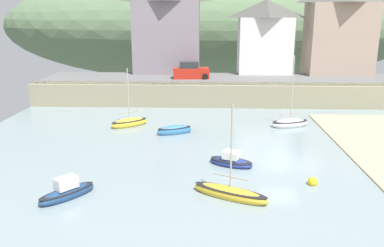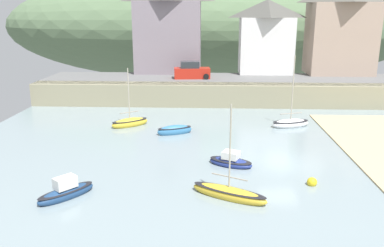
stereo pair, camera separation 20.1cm
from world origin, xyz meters
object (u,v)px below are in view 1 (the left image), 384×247
church_with_spire (334,12)px  dinghy_open_wooden (230,193)px  rowboat_small_beached (129,123)px  fishing_boat_green (231,161)px  waterfront_building_left (167,30)px  mooring_buoy (313,182)px  waterfront_building_right (340,28)px  parked_car_near_slipway (191,71)px  sailboat_white_hull (290,123)px  sailboat_tall_mast (67,192)px  sailboat_far_left (174,130)px  waterfront_building_centre (265,36)px

church_with_spire → dinghy_open_wooden: size_ratio=2.66×
rowboat_small_beached → fishing_boat_green: bearing=-83.5°
church_with_spire → waterfront_building_left: bearing=-169.5°
dinghy_open_wooden → mooring_buoy: (4.93, 1.92, -0.11)m
waterfront_building_right → mooring_buoy: (-9.80, -28.81, -7.74)m
parked_car_near_slipway → dinghy_open_wooden: bearing=-89.1°
waterfront_building_right → fishing_boat_green: (-14.41, -25.84, -7.65)m
fishing_boat_green → mooring_buoy: bearing=-8.7°
waterfront_building_right → fishing_boat_green: size_ratio=3.38×
rowboat_small_beached → sailboat_white_hull: bearing=-34.4°
rowboat_small_beached → waterfront_building_left: bearing=47.6°
rowboat_small_beached → parked_car_near_slipway: size_ratio=1.26×
sailboat_tall_mast → fishing_boat_green: 10.58m
fishing_boat_green → parked_car_near_slipway: 21.84m
sailboat_far_left → sailboat_white_hull: bearing=-7.7°
sailboat_white_hull → sailboat_far_left: sailboat_white_hull is taller
church_with_spire → mooring_buoy: 35.68m
waterfront_building_centre → dinghy_open_wooden: (-5.76, -30.72, -6.67)m
waterfront_building_right → parked_car_near_slipway: waterfront_building_right is taller
waterfront_building_left → rowboat_small_beached: (-1.78, -16.63, -7.38)m
mooring_buoy → church_with_spire: bearing=72.8°
sailboat_white_hull → parked_car_near_slipway: bearing=110.0°
waterfront_building_centre → parked_car_near_slipway: bearing=-153.5°
rowboat_small_beached → parked_car_near_slipway: 13.41m
waterfront_building_left → rowboat_small_beached: size_ratio=1.94×
parked_car_near_slipway → rowboat_small_beached: bearing=-118.3°
sailboat_tall_mast → mooring_buoy: bearing=-40.1°
sailboat_tall_mast → parked_car_near_slipway: parked_car_near_slipway is taller
parked_car_near_slipway → waterfront_building_centre: bearing=20.3°
waterfront_building_centre → sailboat_tall_mast: size_ratio=2.80×
sailboat_white_hull → waterfront_building_centre: bearing=72.4°
sailboat_white_hull → mooring_buoy: size_ratio=11.04×
waterfront_building_centre → sailboat_far_left: waterfront_building_centre is taller
waterfront_building_left → sailboat_far_left: (2.41, -18.84, -7.40)m
waterfront_building_right → sailboat_white_hull: (-8.66, -16.15, -7.62)m
church_with_spire → sailboat_far_left: size_ratio=4.65×
waterfront_building_left → mooring_buoy: waterfront_building_left is taller
church_with_spire → mooring_buoy: bearing=-107.2°
dinghy_open_wooden → fishing_boat_green: dinghy_open_wooden is taller
sailboat_tall_mast → mooring_buoy: sailboat_tall_mast is taller
rowboat_small_beached → mooring_buoy: 17.90m
rowboat_small_beached → dinghy_open_wooden: bearing=-96.1°
dinghy_open_wooden → mooring_buoy: dinghy_open_wooden is taller
sailboat_tall_mast → parked_car_near_slipway: size_ratio=0.75×
waterfront_building_centre → fishing_boat_green: waterfront_building_centre is taller
fishing_boat_green → mooring_buoy: size_ratio=5.48×
waterfront_building_right → mooring_buoy: size_ratio=18.56×
waterfront_building_left → waterfront_building_right: waterfront_building_right is taller
waterfront_building_centre → waterfront_building_right: size_ratio=0.82×
sailboat_far_left → mooring_buoy: size_ratio=5.30×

